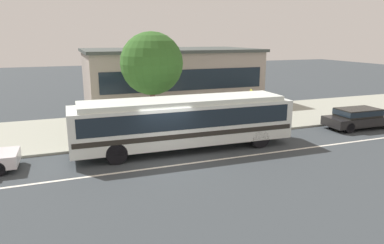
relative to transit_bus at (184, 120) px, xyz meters
name	(u,v)px	position (x,y,z in m)	size (l,w,h in m)	color
ground_plane	(168,160)	(-1.30, -1.37, -1.56)	(120.00, 120.00, 0.00)	#363C41
sidewalk_slab	(138,126)	(-1.30, 5.35, -1.50)	(60.00, 8.00, 0.12)	#9A9D8E
lane_stripe_center	(173,166)	(-1.30, -2.17, -1.56)	(56.00, 0.16, 0.01)	silver
transit_bus	(184,120)	(0.00, 0.00, 0.00)	(11.39, 2.78, 2.67)	silver
sedan_far_ahead	(359,117)	(11.90, 0.13, -0.84)	(4.68, 1.92, 1.29)	black
pedestrian_waiting_near_sign	(101,121)	(-3.85, 2.96, -0.41)	(0.42, 0.42, 1.76)	#37323C
bus_stop_sign	(251,105)	(4.85, 1.66, 0.18)	(0.16, 0.43, 2.53)	gray
street_tree_near_stop	(152,64)	(-0.46, 4.64, 2.55)	(3.85, 3.85, 5.93)	brown
station_building	(170,76)	(3.32, 13.13, 0.80)	(14.65, 8.63, 4.71)	#A1958B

